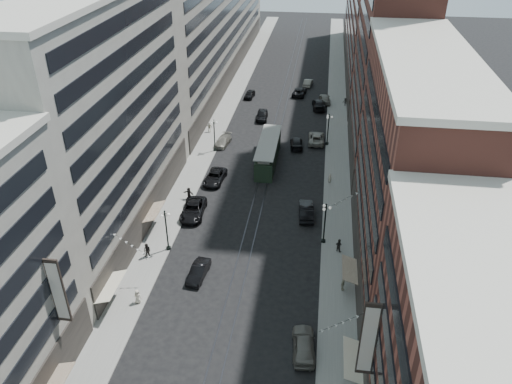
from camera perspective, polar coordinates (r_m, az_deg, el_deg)
The scene contains 37 objects.
ground at distance 86.63m, azimuth 1.99°, elevation 5.75°, with size 220.00×220.00×0.00m, color black.
sidewalk_west at distance 97.21m, azimuth -3.90°, elevation 8.65°, with size 4.00×180.00×0.15m, color gray.
sidewalk_east at distance 95.43m, azimuth 9.29°, elevation 7.87°, with size 4.00×180.00×0.15m, color gray.
rail_west at distance 95.78m, azimuth 2.22°, elevation 8.31°, with size 0.12×180.00×0.02m, color #2D2D33.
rail_east at distance 95.67m, azimuth 3.06°, elevation 8.26°, with size 0.12×180.00×0.02m, color #2D2D33.
building_west_mid at distance 61.15m, azimuth -16.84°, elevation 7.63°, with size 8.00×36.00×28.00m, color #9A9688.
building_west_far at distance 119.07m, azimuth -4.54°, elevation 19.32°, with size 8.00×90.00×26.00m, color #9A9688.
building_east_mid at distance 53.10m, azimuth 16.90°, elevation 1.56°, with size 8.00×30.00×24.00m, color brown.
building_east_tower at distance 76.23m, azimuth 15.41°, elevation 17.91°, with size 8.00×26.00×42.00m, color brown.
building_east_far at distance 125.81m, azimuth 12.62°, elevation 18.88°, with size 8.00×72.00×24.00m, color brown.
lamppost_sw_far at distance 59.55m, azimuth -10.20°, elevation -4.17°, with size 1.03×1.14×5.52m.
lamppost_sw_mid at distance 82.21m, azimuth -4.78°, elevation 6.59°, with size 1.03×1.14×5.52m.
lamppost_se_far at distance 60.36m, azimuth 7.88°, elevation -3.41°, with size 1.03×1.14×5.52m.
lamppost_se_mid at distance 85.01m, azimuth 8.25°, elevation 7.22°, with size 1.03×1.14×5.52m.
streetcar at distance 78.90m, azimuth 1.40°, elevation 4.48°, with size 2.95×13.34×3.69m.
car_2 at distance 66.70m, azimuth -7.18°, elevation -2.00°, with size 2.85×6.17×1.72m, color black.
car_4 at distance 48.67m, azimuth 5.47°, elevation -16.95°, with size 2.08×5.18×1.76m, color #636058.
car_5 at distance 56.56m, azimuth -6.58°, elevation -9.01°, with size 1.57×4.51×1.48m, color black.
pedestrian_1 at distance 54.26m, azimuth -13.39°, elevation -11.54°, with size 0.80×0.44×1.64m, color beige.
pedestrian_2 at distance 59.91m, azimuth -12.33°, elevation -6.57°, with size 0.92×0.50×1.89m, color black.
pedestrian_4 at distance 55.11m, azimuth 9.90°, elevation -10.30°, with size 0.95×0.43×1.62m, color #AEA990.
car_7 at distance 74.15m, azimuth -4.72°, elevation 1.71°, with size 2.58×5.60×1.56m, color black.
car_8 at distance 85.40m, azimuth -3.81°, elevation 5.84°, with size 2.00×4.92×1.43m, color slate.
car_9 at distance 106.36m, azimuth -0.74°, elevation 11.10°, with size 1.71×4.26×1.45m, color black.
car_10 at distance 66.31m, azimuth 5.77°, elevation -2.10°, with size 1.87×5.36×1.76m, color black.
car_11 at distance 86.68m, azimuth 6.92°, elevation 6.14°, with size 2.68×5.82×1.62m, color gray.
car_12 at distance 101.37m, azimuth 7.19°, elevation 9.92°, with size 2.45×6.03×1.75m, color black.
car_13 at distance 95.30m, azimuth 0.69°, elevation 8.77°, with size 2.05×5.09×1.73m, color black.
car_14 at distance 113.87m, azimuth 5.97°, elevation 12.32°, with size 1.61×4.62×1.52m, color gray.
pedestrian_5 at distance 70.03m, azimuth -7.69°, elevation -0.15°, with size 1.61×0.46×1.74m, color black.
pedestrian_6 at distance 90.08m, azimuth -5.34°, elevation 7.39°, with size 1.04×0.48×1.78m, color #B4AF95.
pedestrian_7 at distance 60.37m, azimuth 9.44°, elevation -6.01°, with size 0.82×0.45×1.69m, color black.
pedestrian_8 at distance 74.07m, azimuth 8.42°, elevation 1.54°, with size 0.54×0.36×1.49m, color #B8B098.
pedestrian_9 at distance 103.16m, azimuth 10.17°, elevation 10.10°, with size 1.04×0.43×1.60m, color black.
car_extra_0 at distance 108.16m, azimuth 4.98°, elevation 11.35°, with size 2.52×5.47×1.52m, color black.
car_extra_1 at distance 84.72m, azimuth 4.65°, elevation 5.61°, with size 2.06×5.06×1.47m, color black.
car_extra_2 at distance 104.42m, azimuth 7.87°, elevation 10.52°, with size 2.12×5.26×1.79m, color slate.
Camera 1 is at (7.80, -17.98, 36.91)m, focal length 35.00 mm.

